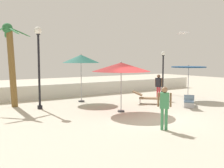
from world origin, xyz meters
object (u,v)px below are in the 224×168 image
(lounge_chair_0, at_px, (189,100))
(seagull_0, at_px, (183,33))
(patio_umbrella_2, at_px, (189,69))
(palm_tree_1, at_px, (10,56))
(lamp_post_2, at_px, (39,55))
(guest_1, at_px, (159,84))
(lounge_chair_1, at_px, (147,97))
(guest_0, at_px, (164,104))
(patio_umbrella_1, at_px, (81,59))
(lamp_post_1, at_px, (163,69))
(patio_umbrella_3, at_px, (121,67))

(lounge_chair_0, bearing_deg, seagull_0, -159.03)
(patio_umbrella_2, relative_size, lounge_chair_0, 1.37)
(patio_umbrella_2, relative_size, palm_tree_1, 0.50)
(lamp_post_2, bearing_deg, guest_1, -8.38)
(lounge_chair_1, bearing_deg, guest_0, -124.97)
(lounge_chair_0, bearing_deg, guest_1, 81.23)
(seagull_0, bearing_deg, patio_umbrella_1, 119.60)
(lounge_chair_0, height_order, guest_1, guest_1)
(guest_1, distance_m, seagull_0, 4.99)
(patio_umbrella_1, relative_size, patio_umbrella_2, 1.29)
(lounge_chair_0, distance_m, lounge_chair_1, 2.59)
(lounge_chair_1, bearing_deg, guest_1, 25.08)
(lamp_post_1, height_order, lamp_post_2, lamp_post_2)
(patio_umbrella_2, xyz_separation_m, lamp_post_1, (1.02, 3.49, -0.13))
(patio_umbrella_1, distance_m, patio_umbrella_3, 4.24)
(lamp_post_2, bearing_deg, lamp_post_1, 6.14)
(patio_umbrella_2, xyz_separation_m, lamp_post_2, (-9.63, 2.35, 0.93))
(lounge_chair_0, bearing_deg, patio_umbrella_2, 41.84)
(seagull_0, bearing_deg, lounge_chair_0, 20.97)
(palm_tree_1, distance_m, seagull_0, 9.81)
(seagull_0, bearing_deg, patio_umbrella_3, 154.46)
(lamp_post_2, height_order, guest_0, lamp_post_2)
(lamp_post_2, distance_m, lounge_chair_0, 9.02)
(lamp_post_1, distance_m, lamp_post_2, 10.76)
(lounge_chair_0, height_order, seagull_0, seagull_0)
(patio_umbrella_3, xyz_separation_m, seagull_0, (3.03, -1.45, 1.83))
(patio_umbrella_2, height_order, palm_tree_1, palm_tree_1)
(patio_umbrella_3, distance_m, lounge_chair_1, 3.73)
(lamp_post_1, bearing_deg, palm_tree_1, 178.22)
(patio_umbrella_2, height_order, lounge_chair_1, patio_umbrella_2)
(palm_tree_1, xyz_separation_m, lamp_post_2, (1.15, -1.51, 0.05))
(patio_umbrella_1, relative_size, patio_umbrella_3, 1.01)
(lamp_post_1, xyz_separation_m, lamp_post_2, (-10.65, -1.14, 1.06))
(patio_umbrella_3, height_order, guest_0, patio_umbrella_3)
(patio_umbrella_3, xyz_separation_m, lounge_chair_0, (4.19, -1.01, -1.99))
(patio_umbrella_1, xyz_separation_m, patio_umbrella_2, (6.50, -3.32, -0.70))
(guest_1, relative_size, seagull_0, 1.77)
(patio_umbrella_3, distance_m, palm_tree_1, 6.55)
(patio_umbrella_2, height_order, seagull_0, seagull_0)
(lounge_chair_1, relative_size, guest_0, 1.00)
(patio_umbrella_2, height_order, lounge_chair_0, patio_umbrella_2)
(lamp_post_2, distance_m, lounge_chair_1, 7.04)
(lamp_post_1, bearing_deg, guest_0, -134.03)
(palm_tree_1, relative_size, seagull_0, 4.90)
(patio_umbrella_1, distance_m, lamp_post_2, 3.29)
(patio_umbrella_1, height_order, lounge_chair_0, patio_umbrella_1)
(lounge_chair_0, bearing_deg, lamp_post_1, 59.76)
(guest_1, xyz_separation_m, seagull_0, (-1.63, -3.52, 3.15))
(palm_tree_1, bearing_deg, patio_umbrella_3, -46.77)
(palm_tree_1, height_order, guest_1, palm_tree_1)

